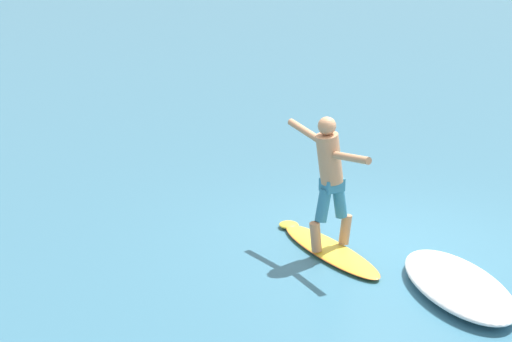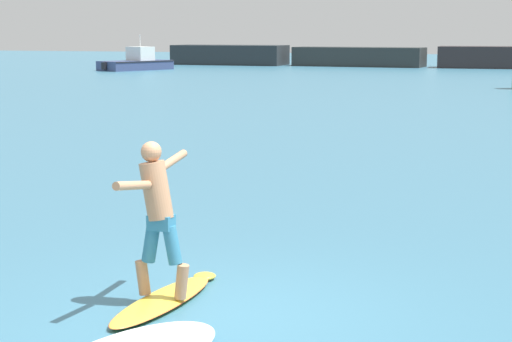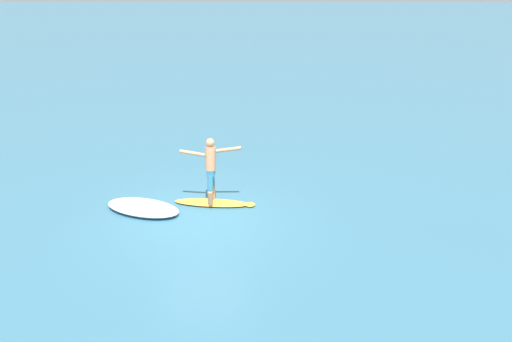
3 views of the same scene
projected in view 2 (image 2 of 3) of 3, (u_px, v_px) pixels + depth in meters
name	position (u px, v px, depth m)	size (l,w,h in m)	color
ground_plane	(217.00, 316.00, 8.97)	(200.00, 200.00, 0.00)	teal
surfboard	(164.00, 299.00, 9.38)	(0.69, 2.19, 0.22)	yellow
surfer	(157.00, 207.00, 9.18)	(0.65, 1.59, 1.71)	tan
fishing_boat_near_jetty	(138.00, 63.00, 63.97)	(4.48, 6.48, 2.63)	#384570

